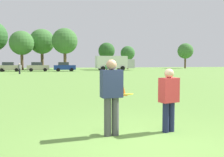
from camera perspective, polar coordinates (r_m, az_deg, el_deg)
name	(u,v)px	position (r m, az deg, el deg)	size (l,w,h in m)	color
ground_plane	(143,141)	(5.78, 7.10, -14.02)	(159.78, 159.78, 0.00)	#608C3D
player_thrower	(111,93)	(5.92, -0.12, -3.33)	(0.52, 0.32, 1.83)	#4C4C51
player_defender	(169,97)	(6.41, 12.93, -4.08)	(0.52, 0.38, 1.60)	#1E234C
frisbee	(128,94)	(6.22, 3.68, -3.61)	(0.27, 0.27, 0.06)	yellow
traffic_cone	(124,91)	(13.21, 2.69, -2.94)	(0.32, 0.32, 0.48)	#D8590C
parked_car_mid_left	(9,67)	(51.87, -22.53, 2.50)	(4.26, 2.34, 1.82)	#B7AD99
parked_car_center	(38,67)	(50.92, -16.69, 2.61)	(4.26, 2.34, 1.82)	#B7AD99
parked_car_mid_right	(64,67)	(50.05, -10.90, 2.69)	(4.26, 2.34, 1.82)	navy
box_truck	(114,62)	(55.14, 0.47, 3.70)	(8.58, 3.22, 3.18)	white
bystander_far_jogger	(107,68)	(40.44, -1.26, 2.43)	(0.35, 0.47, 1.52)	#4C4C51
bystander_field_marshal	(20,68)	(40.15, -20.49, 2.29)	(0.42, 0.52, 1.65)	black
tree_center_elm	(22,43)	(61.41, -20.07, 7.66)	(5.57, 5.57, 9.06)	brown
tree_east_birch	(42,42)	(65.50, -15.81, 8.16)	(6.27, 6.27, 10.19)	brown
tree_east_oak	(65,41)	(61.28, -10.80, 8.44)	(6.16, 6.16, 10.00)	brown
tree_far_east_pine	(107,51)	(63.49, -1.26, 6.35)	(4.20, 4.20, 6.82)	brown
tree_far_west_pine	(128,53)	(65.73, 3.63, 5.82)	(3.75, 3.75, 6.09)	brown
tree_horizon_center	(185,51)	(77.07, 16.51, 6.07)	(4.60, 4.60, 7.47)	brown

